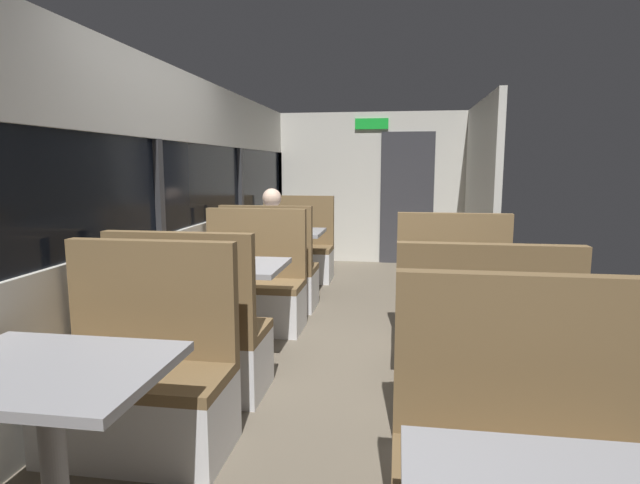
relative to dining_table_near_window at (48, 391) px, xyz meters
The scene contains 16 objects.
ground_plane 2.36m from the dining_table_near_window, 66.82° to the left, with size 3.30×9.20×0.02m, color #665B4C.
carriage_window_panel_left 2.21m from the dining_table_near_window, 104.90° to the left, with size 0.09×8.48×2.30m.
carriage_end_bulkhead 6.38m from the dining_table_near_window, 81.37° to the left, with size 2.90×0.11×2.30m.
carriage_aisle_panel_right 5.63m from the dining_table_near_window, 65.26° to the left, with size 0.08×2.40×2.30m, color beige.
dining_table_near_window is the anchor object (origin of this frame).
bench_near_window_facing_entry 0.77m from the dining_table_near_window, 90.00° to the left, with size 0.95×0.50×1.10m.
dining_table_mid_window 2.08m from the dining_table_near_window, 90.00° to the left, with size 0.90×0.70×0.74m.
bench_mid_window_facing_end 1.42m from the dining_table_near_window, 90.00° to the left, with size 0.95×0.50×1.10m.
bench_mid_window_facing_entry 2.80m from the dining_table_near_window, 90.00° to the left, with size 0.95×0.50×1.10m.
dining_table_far_window 4.16m from the dining_table_near_window, 90.00° to the left, with size 0.90×0.70×0.74m.
bench_far_window_facing_end 3.48m from the dining_table_near_window, 90.00° to the left, with size 0.95×0.50×1.10m.
bench_far_window_facing_entry 4.87m from the dining_table_near_window, 90.00° to the left, with size 0.95×0.50×1.10m.
dining_table_rear_aisle 2.60m from the dining_table_near_window, 46.43° to the left, with size 0.90×0.70×0.74m.
bench_rear_aisle_facing_end 2.17m from the dining_table_near_window, 33.44° to the left, with size 0.95×0.50×1.10m.
bench_rear_aisle_facing_entry 3.16m from the dining_table_near_window, 55.25° to the left, with size 0.95×0.50×1.10m.
seated_passenger 3.54m from the dining_table_near_window, 90.00° to the left, with size 0.47×0.55×1.26m.
Camera 1 is at (0.42, -3.77, 1.50)m, focal length 28.75 mm.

